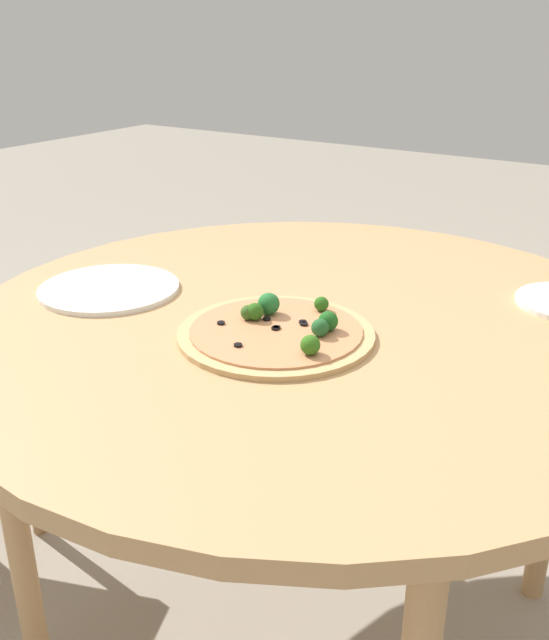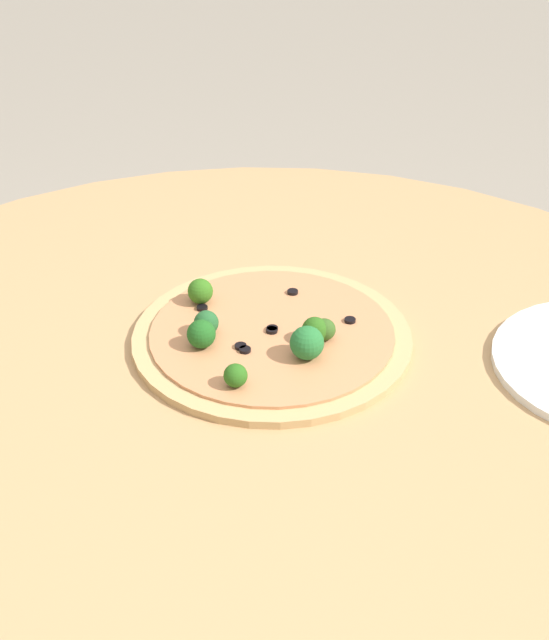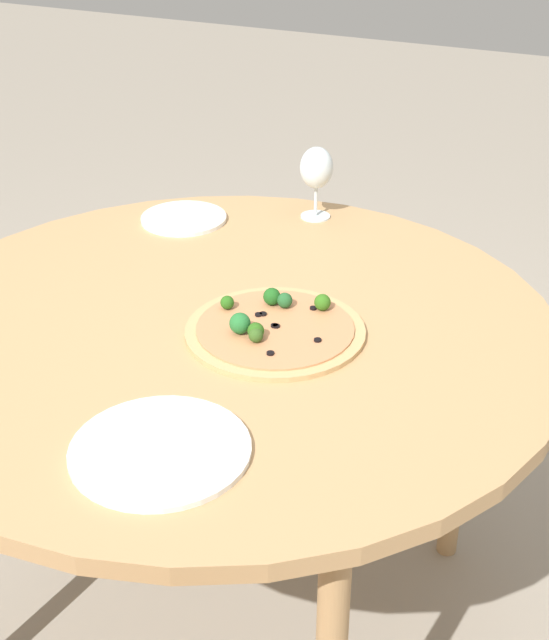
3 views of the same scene
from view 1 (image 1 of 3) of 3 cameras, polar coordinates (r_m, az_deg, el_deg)
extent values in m
plane|color=gray|center=(1.77, 2.30, -23.52)|extent=(12.00, 12.00, 0.00)
cylinder|color=tan|center=(1.32, 2.82, -0.26)|extent=(1.30, 1.30, 0.03)
cylinder|color=tan|center=(1.51, -19.89, -15.73)|extent=(0.05, 0.05, 0.74)
cylinder|color=tan|center=(2.00, -1.50, -4.15)|extent=(0.05, 0.05, 0.74)
cylinder|color=#997047|center=(1.99, -18.96, -10.99)|extent=(0.04, 0.04, 0.42)
cylinder|color=tan|center=(1.23, 0.00, -1.07)|extent=(0.34, 0.34, 0.01)
cylinder|color=tan|center=(1.22, 0.00, -0.77)|extent=(0.30, 0.30, 0.00)
sphere|color=#246B30|center=(1.28, -0.47, 1.32)|extent=(0.04, 0.04, 0.04)
sphere|color=#1D591C|center=(1.21, 4.32, -0.08)|extent=(0.03, 0.03, 0.03)
sphere|color=#32561E|center=(1.26, -2.14, 0.61)|extent=(0.03, 0.03, 0.03)
sphere|color=#22582A|center=(1.19, 3.66, -0.61)|extent=(0.03, 0.03, 0.03)
sphere|color=#2A5C18|center=(1.25, -1.57, 0.68)|extent=(0.03, 0.03, 0.03)
sphere|color=#306719|center=(1.13, 2.88, -2.00)|extent=(0.03, 0.03, 0.03)
sphere|color=#275E18|center=(1.30, 3.78, 1.30)|extent=(0.03, 0.03, 0.03)
cylinder|color=black|center=(1.25, 2.28, -0.16)|extent=(0.01, 0.01, 0.00)
cylinder|color=black|center=(1.26, -0.62, 0.09)|extent=(0.01, 0.01, 0.00)
cylinder|color=black|center=(1.22, 0.12, -0.60)|extent=(0.01, 0.01, 0.00)
cylinder|color=black|center=(1.25, -4.30, -0.23)|extent=(0.01, 0.01, 0.00)
cylinder|color=black|center=(1.24, 2.37, -0.32)|extent=(0.01, 0.01, 0.00)
cylinder|color=black|center=(1.22, -0.04, -0.64)|extent=(0.01, 0.01, 0.00)
cylinder|color=black|center=(1.15, 3.06, -2.29)|extent=(0.01, 0.01, 0.00)
cylinder|color=black|center=(1.16, -2.93, -2.02)|extent=(0.01, 0.01, 0.00)
cylinder|color=white|center=(1.47, -13.08, 2.48)|extent=(0.28, 0.28, 0.01)
camera|label=2|loc=(1.98, 12.36, 25.47)|focal=50.00mm
camera|label=3|loc=(1.97, -53.04, 24.73)|focal=50.00mm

